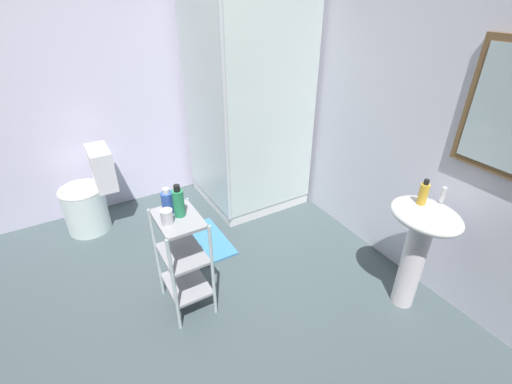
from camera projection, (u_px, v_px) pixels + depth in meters
The scene contains 13 objects.
ground_plane at pixel (172, 330), 2.38m from camera, with size 4.20×4.20×0.02m, color #435255.
wall_back at pixel (401, 103), 2.54m from camera, with size 4.20×0.14×2.50m.
wall_left at pixel (84, 81), 3.12m from camera, with size 0.10×4.20×2.50m, color silver.
shower_stall at pixel (244, 161), 3.55m from camera, with size 0.92×0.92×2.00m.
pedestal_sink at pixel (420, 237), 2.30m from camera, with size 0.46×0.37×0.81m.
sink_faucet at pixel (443, 195), 2.21m from camera, with size 0.03×0.03×0.10m, color silver.
toilet at pixel (90, 198), 3.22m from camera, with size 0.37×0.49×0.76m.
storage_cart at pixel (183, 255), 2.36m from camera, with size 0.38×0.28×0.74m.
hand_soap_bottle at pixel (423, 193), 2.17m from camera, with size 0.05×0.05×0.17m.
shampoo_bottle_blue at pixel (167, 202), 2.22m from camera, with size 0.07×0.07×0.17m.
body_wash_bottle_green at pixel (179, 202), 2.18m from camera, with size 0.07×0.07×0.21m.
rinse_cup at pixel (167, 217), 2.13m from camera, with size 0.07×0.07×0.09m, color silver.
bath_mat at pixel (203, 242), 3.16m from camera, with size 0.60×0.40×0.02m, color teal.
Camera 1 is at (1.65, -0.32, 1.99)m, focal length 25.06 mm.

